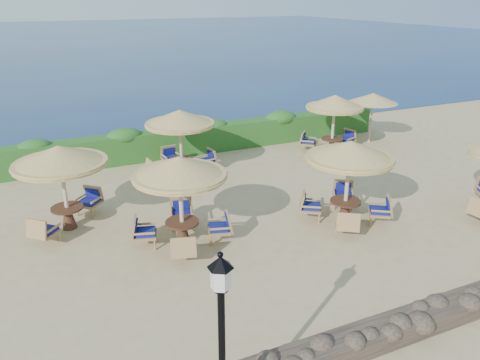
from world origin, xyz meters
TOP-DOWN VIEW (x-y plane):
  - ground at (0.00, 0.00)m, footprint 120.00×120.00m
  - sea at (0.00, 70.00)m, footprint 160.00×160.00m
  - hedge at (0.00, 7.20)m, footprint 18.00×0.90m
  - stone_wall at (0.00, -6.20)m, footprint 15.00×0.65m
  - lamp_post at (-4.80, -6.80)m, footprint 0.44×0.44m
  - extra_parasol at (7.80, 5.20)m, footprint 2.30×2.30m
  - cafe_set_0 at (-3.48, -0.55)m, footprint 2.88×2.88m
  - cafe_set_1 at (1.63, -1.28)m, footprint 2.73×2.73m
  - cafe_set_3 at (-6.36, 1.81)m, footprint 2.75×2.75m
  - cafe_set_4 at (-1.82, 4.68)m, footprint 2.86×2.86m
  - cafe_set_5 at (5.19, 4.58)m, footprint 2.71×2.71m

SIDE VIEW (x-z plane):
  - ground at x=0.00m, z-range 0.00..0.00m
  - sea at x=0.00m, z-range 0.00..0.00m
  - stone_wall at x=0.00m, z-range 0.00..0.44m
  - hedge at x=0.00m, z-range 0.00..1.20m
  - lamp_post at x=-4.80m, z-range -0.10..3.21m
  - cafe_set_0 at x=-3.48m, z-range 0.45..3.10m
  - cafe_set_4 at x=-1.82m, z-range 0.46..3.12m
  - cafe_set_1 at x=1.63m, z-range 0.47..3.12m
  - cafe_set_5 at x=5.19m, z-range 0.51..3.17m
  - cafe_set_3 at x=-6.36m, z-range 0.67..3.33m
  - extra_parasol at x=7.80m, z-range 0.97..3.37m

